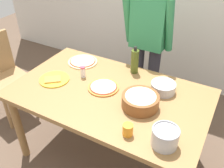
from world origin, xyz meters
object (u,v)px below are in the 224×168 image
pizza_raw_on_board (83,62)px  pizza_cooked_on_tray (103,87)px  dining_table (109,101)px  chair_wooden_left (3,73)px  popcorn_bowl (140,100)px  person_cook (148,38)px  plate_with_slice (54,79)px  salt_shaker (83,72)px  mixing_bowl_steel (163,87)px  olive_oil_bottle (135,61)px  cup_orange (128,130)px  steel_pot (165,137)px

pizza_raw_on_board → pizza_cooked_on_tray: size_ratio=1.10×
dining_table → chair_wooden_left: bearing=179.8°
popcorn_bowl → person_cook: bearing=109.0°
pizza_cooked_on_tray → plate_with_slice: (-0.44, -0.11, -0.00)m
pizza_cooked_on_tray → plate_with_slice: plate_with_slice is taller
pizza_raw_on_board → salt_shaker: salt_shaker is taller
salt_shaker → mixing_bowl_steel: bearing=11.0°
chair_wooden_left → popcorn_bowl: size_ratio=3.39×
pizza_cooked_on_tray → popcorn_bowl: 0.37m
chair_wooden_left → olive_oil_bottle: size_ratio=3.71×
chair_wooden_left → person_cook: bearing=29.3°
dining_table → pizza_cooked_on_tray: bearing=158.9°
chair_wooden_left → popcorn_bowl: (1.61, -0.05, 0.28)m
dining_table → olive_oil_bottle: olive_oil_bottle is taller
cup_orange → olive_oil_bottle: bearing=111.7°
chair_wooden_left → olive_oil_bottle: olive_oil_bottle is taller
popcorn_bowl → mixing_bowl_steel: (0.09, 0.26, -0.02)m
person_cook → olive_oil_bottle: person_cook is taller
pizza_cooked_on_tray → salt_shaker: salt_shaker is taller
mixing_bowl_steel → cup_orange: size_ratio=2.35×
plate_with_slice → cup_orange: 0.89m
olive_oil_bottle → pizza_raw_on_board: bearing=-170.8°
olive_oil_bottle → mixing_bowl_steel: bearing=-25.7°
pizza_raw_on_board → steel_pot: (1.04, -0.61, 0.06)m
pizza_raw_on_board → chair_wooden_left: bearing=-161.0°
person_cook → pizza_cooked_on_tray: size_ratio=6.23×
person_cook → chair_wooden_left: (-1.34, -0.75, -0.40)m
pizza_cooked_on_tray → chair_wooden_left: bearing=-179.0°
popcorn_bowl → cup_orange: popcorn_bowl is taller
chair_wooden_left → plate_with_slice: (0.81, -0.08, 0.23)m
pizza_raw_on_board → mixing_bowl_steel: size_ratio=1.42×
pizza_cooked_on_tray → popcorn_bowl: bearing=-10.8°
salt_shaker → dining_table: bearing=-15.5°
olive_oil_bottle → steel_pot: olive_oil_bottle is taller
pizza_raw_on_board → olive_oil_bottle: size_ratio=1.11×
pizza_raw_on_board → popcorn_bowl: popcorn_bowl is taller
mixing_bowl_steel → cup_orange: bearing=-94.0°
olive_oil_bottle → salt_shaker: size_ratio=2.42×
salt_shaker → chair_wooden_left: bearing=-175.3°
pizza_raw_on_board → plate_with_slice: 0.38m
olive_oil_bottle → cup_orange: size_ratio=3.01×
dining_table → person_cook: size_ratio=0.99×
dining_table → plate_with_slice: (-0.51, -0.08, 0.10)m
person_cook → salt_shaker: 0.76m
popcorn_bowl → steel_pot: 0.39m
chair_wooden_left → mixing_bowl_steel: bearing=7.3°
steel_pot → cup_orange: steel_pot is taller
chair_wooden_left → pizza_raw_on_board: size_ratio=3.33×
dining_table → olive_oil_bottle: (0.05, 0.38, 0.20)m
popcorn_bowl → steel_pot: (0.28, -0.27, 0.00)m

